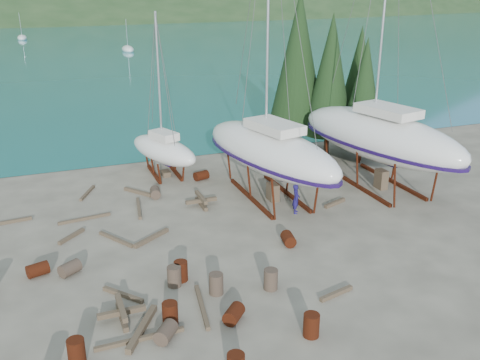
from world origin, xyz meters
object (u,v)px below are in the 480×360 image
object	(u,v)px
small_sailboat_shore	(164,150)
worker	(296,199)
large_sailboat_near	(270,150)
large_sailboat_far	(379,136)

from	to	relation	value
small_sailboat_shore	worker	xyz separation A→B (m)	(5.19, -8.70, -0.87)
small_sailboat_shore	large_sailboat_near	bearing A→B (deg)	-73.02
large_sailboat_near	small_sailboat_shore	size ratio (longest dim) A/B	1.74
large_sailboat_far	small_sailboat_shore	xyz separation A→B (m)	(-11.70, 6.63, -1.48)
worker	small_sailboat_shore	bearing A→B (deg)	59.96
large_sailboat_near	worker	xyz separation A→B (m)	(0.41, -2.65, -2.04)
small_sailboat_shore	worker	size ratio (longest dim) A/B	6.22
large_sailboat_far	small_sailboat_shore	world-z (taller)	large_sailboat_far
worker	large_sailboat_near	bearing A→B (deg)	37.99
large_sailboat_near	worker	distance (m)	3.37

